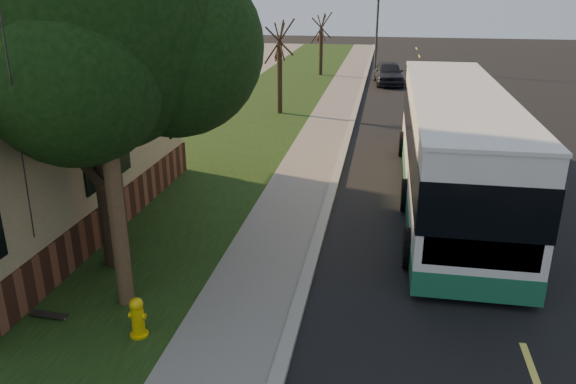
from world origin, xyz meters
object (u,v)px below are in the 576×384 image
(transit_bus, at_px, (453,144))
(distant_car, at_px, (389,73))
(fire_hydrant, at_px, (138,317))
(bare_tree_far, at_px, (321,45))
(skateboard_spare, at_px, (49,315))
(leafy_tree, at_px, (95,21))
(traffic_signal, at_px, (377,23))
(bare_tree_near, at_px, (280,68))
(utility_pole, at_px, (99,62))

(transit_bus, bearing_deg, distant_car, 95.30)
(fire_hydrant, height_order, bare_tree_far, bare_tree_far)
(transit_bus, xyz_separation_m, skateboard_spare, (-7.81, -7.56, -1.57))
(distant_car, bearing_deg, fire_hydrant, -103.42)
(leafy_tree, relative_size, skateboard_spare, 10.87)
(traffic_signal, bearing_deg, transit_bus, -83.84)
(skateboard_spare, bearing_deg, transit_bus, 44.10)
(bare_tree_near, height_order, distant_car, bare_tree_near)
(utility_pole, relative_size, distant_car, 2.24)
(bare_tree_near, bearing_deg, transit_bus, -56.20)
(leafy_tree, xyz_separation_m, bare_tree_near, (0.67, 15.35, -3.02))
(leafy_tree, distance_m, distant_car, 25.85)
(fire_hydrant, bearing_deg, transit_bus, 52.79)
(bare_tree_near, distance_m, traffic_signal, 16.52)
(traffic_signal, xyz_separation_m, transit_bus, (2.83, -26.20, -1.48))
(transit_bus, distance_m, distant_car, 19.78)
(distant_car, bearing_deg, skateboard_spare, -107.32)
(leafy_tree, xyz_separation_m, bare_tree_far, (1.17, 27.35, -3.16))
(utility_pole, xyz_separation_m, leafy_tree, (-0.87, 1.66, 0.54))
(transit_bus, relative_size, skateboard_spare, 16.29)
(utility_pole, relative_size, bare_tree_far, 2.25)
(utility_pole, xyz_separation_m, bare_tree_near, (-0.19, 17.01, -2.48))
(traffic_signal, height_order, distant_car, traffic_signal)
(bare_tree_near, relative_size, skateboard_spare, 6.00)
(utility_pole, bearing_deg, distant_car, 79.71)
(utility_pole, distance_m, leafy_tree, 1.94)
(bare_tree_far, xyz_separation_m, distant_car, (4.50, -2.53, -1.31))
(utility_pole, relative_size, transit_bus, 0.78)
(fire_hydrant, relative_size, distant_car, 0.18)
(bare_tree_far, bearing_deg, leafy_tree, -92.45)
(utility_pole, distance_m, skateboard_spare, 4.72)
(utility_pole, height_order, transit_bus, utility_pole)
(leafy_tree, relative_size, bare_tree_far, 1.94)
(utility_pole, xyz_separation_m, traffic_signal, (3.81, 33.01, -1.47))
(utility_pole, height_order, distant_car, utility_pole)
(bare_tree_far, bearing_deg, distant_car, -29.35)
(bare_tree_near, bearing_deg, utility_pole, -89.34)
(traffic_signal, relative_size, skateboard_spare, 7.67)
(utility_pole, relative_size, bare_tree_near, 2.11)
(traffic_signal, bearing_deg, fire_hydrant, -95.21)
(distant_car, bearing_deg, traffic_signal, 93.77)
(traffic_signal, height_order, transit_bus, traffic_signal)
(fire_hydrant, distance_m, traffic_signal, 34.25)
(leafy_tree, height_order, distant_car, leafy_tree)
(bare_tree_far, relative_size, skateboard_spare, 5.62)
(distant_car, bearing_deg, bare_tree_far, 145.72)
(bare_tree_far, height_order, distant_car, bare_tree_far)
(fire_hydrant, xyz_separation_m, traffic_signal, (3.10, 34.00, 2.73))
(fire_hydrant, bearing_deg, traffic_signal, 84.79)
(transit_bus, xyz_separation_m, distant_car, (-1.83, 19.67, -1.00))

